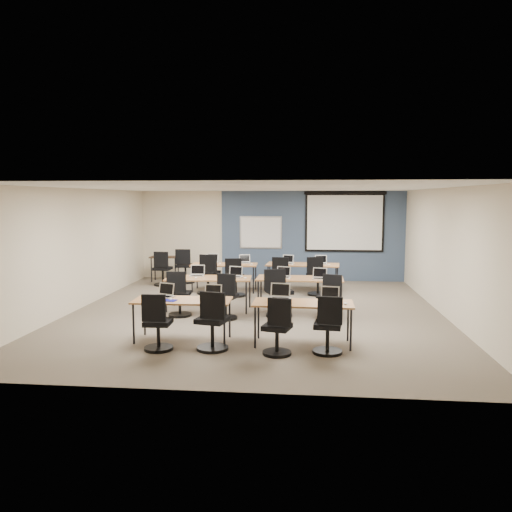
# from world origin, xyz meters

# --- Properties ---
(floor) EXTENTS (8.00, 9.00, 0.02)m
(floor) POSITION_xyz_m (0.00, 0.00, 0.00)
(floor) COLOR #6B6354
(floor) RESTS_ON ground
(ceiling) EXTENTS (8.00, 9.00, 0.02)m
(ceiling) POSITION_xyz_m (0.00, 0.00, 2.70)
(ceiling) COLOR white
(ceiling) RESTS_ON ground
(wall_back) EXTENTS (8.00, 0.04, 2.70)m
(wall_back) POSITION_xyz_m (0.00, 4.50, 1.35)
(wall_back) COLOR beige
(wall_back) RESTS_ON ground
(wall_front) EXTENTS (8.00, 0.04, 2.70)m
(wall_front) POSITION_xyz_m (0.00, -4.50, 1.35)
(wall_front) COLOR beige
(wall_front) RESTS_ON ground
(wall_left) EXTENTS (0.04, 9.00, 2.70)m
(wall_left) POSITION_xyz_m (-4.00, 0.00, 1.35)
(wall_left) COLOR beige
(wall_left) RESTS_ON ground
(wall_right) EXTENTS (0.04, 9.00, 2.70)m
(wall_right) POSITION_xyz_m (4.00, 0.00, 1.35)
(wall_right) COLOR beige
(wall_right) RESTS_ON ground
(blue_accent_panel) EXTENTS (5.50, 0.04, 2.70)m
(blue_accent_panel) POSITION_xyz_m (1.25, 4.47, 1.35)
(blue_accent_panel) COLOR #3D5977
(blue_accent_panel) RESTS_ON wall_back
(whiteboard) EXTENTS (1.28, 0.03, 0.98)m
(whiteboard) POSITION_xyz_m (-0.30, 4.43, 1.45)
(whiteboard) COLOR #AAAEB4
(whiteboard) RESTS_ON wall_back
(projector_screen) EXTENTS (2.40, 0.10, 1.82)m
(projector_screen) POSITION_xyz_m (2.20, 4.41, 1.89)
(projector_screen) COLOR black
(projector_screen) RESTS_ON wall_back
(training_table_front_left) EXTENTS (1.69, 0.70, 0.73)m
(training_table_front_left) POSITION_xyz_m (-1.05, -2.26, 0.68)
(training_table_front_left) COLOR #A3722F
(training_table_front_left) RESTS_ON floor
(training_table_front_right) EXTENTS (1.69, 0.70, 0.73)m
(training_table_front_right) POSITION_xyz_m (1.04, -2.29, 0.68)
(training_table_front_right) COLOR #A87046
(training_table_front_right) RESTS_ON floor
(training_table_mid_left) EXTENTS (1.88, 0.78, 0.73)m
(training_table_mid_left) POSITION_xyz_m (-1.07, 0.17, 0.69)
(training_table_mid_left) COLOR #945630
(training_table_mid_left) RESTS_ON floor
(training_table_mid_right) EXTENTS (1.90, 0.79, 0.73)m
(training_table_mid_right) POSITION_xyz_m (0.95, 0.33, 0.69)
(training_table_mid_right) COLOR olive
(training_table_mid_right) RESTS_ON floor
(training_table_back_left) EXTENTS (1.75, 0.73, 0.73)m
(training_table_back_left) POSITION_xyz_m (-1.10, 2.46, 0.68)
(training_table_back_left) COLOR #976B41
(training_table_back_left) RESTS_ON floor
(training_table_back_right) EXTENTS (1.93, 0.80, 0.73)m
(training_table_back_right) POSITION_xyz_m (0.99, 2.68, 0.69)
(training_table_back_right) COLOR brown
(training_table_back_right) RESTS_ON floor
(laptop_0) EXTENTS (0.31, 0.27, 0.24)m
(laptop_0) POSITION_xyz_m (-1.42, -2.05, 0.79)
(laptop_0) COLOR #AAABB8
(laptop_0) RESTS_ON training_table_front_left
(mouse_0) EXTENTS (0.07, 0.09, 0.03)m
(mouse_0) POSITION_xyz_m (-1.25, -2.30, 0.74)
(mouse_0) COLOR white
(mouse_0) RESTS_ON training_table_front_left
(task_chair_0) EXTENTS (0.48, 0.48, 0.96)m
(task_chair_0) POSITION_xyz_m (-1.32, -2.88, 0.39)
(task_chair_0) COLOR black
(task_chair_0) RESTS_ON floor
(laptop_1) EXTENTS (0.31, 0.26, 0.24)m
(laptop_1) POSITION_xyz_m (-0.55, -2.09, 0.79)
(laptop_1) COLOR #B8B8BA
(laptop_1) RESTS_ON training_table_front_left
(mouse_1) EXTENTS (0.09, 0.11, 0.03)m
(mouse_1) POSITION_xyz_m (-0.34, -2.31, 0.74)
(mouse_1) COLOR white
(mouse_1) RESTS_ON training_table_front_left
(task_chair_1) EXTENTS (0.52, 0.52, 1.00)m
(task_chair_1) POSITION_xyz_m (-0.43, -2.79, 0.41)
(task_chair_1) COLOR black
(task_chair_1) RESTS_ON floor
(laptop_2) EXTENTS (0.35, 0.30, 0.26)m
(laptop_2) POSITION_xyz_m (0.64, -2.02, 0.80)
(laptop_2) COLOR silver
(laptop_2) RESTS_ON training_table_front_right
(mouse_2) EXTENTS (0.07, 0.11, 0.04)m
(mouse_2) POSITION_xyz_m (0.79, -2.26, 0.74)
(mouse_2) COLOR white
(mouse_2) RESTS_ON training_table_front_right
(task_chair_2) EXTENTS (0.47, 0.46, 0.95)m
(task_chair_2) POSITION_xyz_m (0.65, -2.93, 0.39)
(task_chair_2) COLOR black
(task_chair_2) RESTS_ON floor
(laptop_3) EXTENTS (0.32, 0.27, 0.24)m
(laptop_3) POSITION_xyz_m (1.50, -2.11, 0.79)
(laptop_3) COLOR #B5B5B8
(laptop_3) RESTS_ON training_table_front_right
(mouse_3) EXTENTS (0.07, 0.11, 0.04)m
(mouse_3) POSITION_xyz_m (1.74, -2.37, 0.74)
(mouse_3) COLOR white
(mouse_3) RESTS_ON training_table_front_right
(task_chair_3) EXTENTS (0.48, 0.48, 0.96)m
(task_chair_3) POSITION_xyz_m (1.44, -2.79, 0.40)
(task_chair_3) COLOR black
(task_chair_3) RESTS_ON floor
(laptop_4) EXTENTS (0.32, 0.27, 0.24)m
(laptop_4) POSITION_xyz_m (-1.38, 0.38, 0.79)
(laptop_4) COLOR silver
(laptop_4) RESTS_ON training_table_mid_left
(mouse_4) EXTENTS (0.07, 0.10, 0.03)m
(mouse_4) POSITION_xyz_m (-1.33, 0.03, 0.74)
(mouse_4) COLOR white
(mouse_4) RESTS_ON training_table_mid_left
(task_chair_4) EXTENTS (0.49, 0.49, 0.98)m
(task_chair_4) POSITION_xyz_m (-1.57, -0.52, 0.40)
(task_chair_4) COLOR black
(task_chair_4) RESTS_ON floor
(laptop_5) EXTENTS (0.31, 0.26, 0.23)m
(laptop_5) POSITION_xyz_m (-0.49, 0.30, 0.79)
(laptop_5) COLOR #A2A2A8
(laptop_5) RESTS_ON training_table_mid_left
(mouse_5) EXTENTS (0.07, 0.11, 0.04)m
(mouse_5) POSITION_xyz_m (-0.24, 0.10, 0.74)
(mouse_5) COLOR white
(mouse_5) RESTS_ON training_table_mid_left
(task_chair_5) EXTENTS (0.50, 0.49, 0.97)m
(task_chair_5) POSITION_xyz_m (-0.55, -0.69, 0.40)
(task_chair_5) COLOR black
(task_chair_5) RESTS_ON floor
(laptop_6) EXTENTS (0.31, 0.26, 0.24)m
(laptop_6) POSITION_xyz_m (0.58, 0.36, 0.79)
(laptop_6) COLOR #BBBAC6
(laptop_6) RESTS_ON training_table_mid_right
(mouse_6) EXTENTS (0.07, 0.10, 0.03)m
(mouse_6) POSITION_xyz_m (0.71, 0.14, 0.74)
(mouse_6) COLOR white
(mouse_6) RESTS_ON training_table_mid_right
(task_chair_6) EXTENTS (0.58, 0.56, 1.03)m
(task_chair_6) POSITION_xyz_m (0.51, -0.34, 0.43)
(task_chair_6) COLOR black
(task_chair_6) RESTS_ON floor
(laptop_7) EXTENTS (0.31, 0.26, 0.24)m
(laptop_7) POSITION_xyz_m (1.39, 0.23, 0.79)
(laptop_7) COLOR #ACACB6
(laptop_7) RESTS_ON training_table_mid_right
(mouse_7) EXTENTS (0.08, 0.11, 0.04)m
(mouse_7) POSITION_xyz_m (1.68, 0.07, 0.74)
(mouse_7) COLOR white
(mouse_7) RESTS_ON training_table_mid_right
(task_chair_7) EXTENTS (0.49, 0.48, 0.96)m
(task_chair_7) POSITION_xyz_m (1.56, -0.50, 0.40)
(task_chair_7) COLOR black
(task_chair_7) RESTS_ON floor
(laptop_8) EXTENTS (0.32, 0.27, 0.24)m
(laptop_8) POSITION_xyz_m (-1.48, 2.73, 0.79)
(laptop_8) COLOR #BBBBBC
(laptop_8) RESTS_ON training_table_back_left
(mouse_8) EXTENTS (0.07, 0.10, 0.03)m
(mouse_8) POSITION_xyz_m (-1.22, 2.48, 0.74)
(mouse_8) COLOR white
(mouse_8) RESTS_ON training_table_back_left
(task_chair_8) EXTENTS (0.58, 0.58, 1.05)m
(task_chair_8) POSITION_xyz_m (-1.45, 1.99, 0.44)
(task_chair_8) COLOR black
(task_chair_8) RESTS_ON floor
(laptop_9) EXTENTS (0.30, 0.25, 0.23)m
(laptop_9) POSITION_xyz_m (-0.59, 2.71, 0.79)
(laptop_9) COLOR silver
(laptop_9) RESTS_ON training_table_back_left
(mouse_9) EXTENTS (0.08, 0.11, 0.03)m
(mouse_9) POSITION_xyz_m (-0.36, 2.43, 0.74)
(mouse_9) COLOR white
(mouse_9) RESTS_ON training_table_back_left
(task_chair_9) EXTENTS (0.51, 0.51, 0.99)m
(task_chair_9) POSITION_xyz_m (-0.70, 1.74, 0.41)
(task_chair_9) COLOR black
(task_chair_9) RESTS_ON floor
(laptop_10) EXTENTS (0.31, 0.26, 0.23)m
(laptop_10) POSITION_xyz_m (0.59, 2.72, 0.79)
(laptop_10) COLOR #B5B5B6
(laptop_10) RESTS_ON training_table_back_right
(mouse_10) EXTENTS (0.06, 0.10, 0.03)m
(mouse_10) POSITION_xyz_m (0.72, 2.50, 0.74)
(mouse_10) COLOR white
(mouse_10) RESTS_ON training_table_back_right
(task_chair_10) EXTENTS (0.52, 0.52, 1.00)m
(task_chair_10) POSITION_xyz_m (0.42, 2.07, 0.41)
(task_chair_10) COLOR black
(task_chair_10) RESTS_ON floor
(laptop_11) EXTENTS (0.31, 0.26, 0.24)m
(laptop_11) POSITION_xyz_m (1.48, 2.70, 0.79)
(laptop_11) COLOR #BBBBBB
(laptop_11) RESTS_ON training_table_back_right
(mouse_11) EXTENTS (0.09, 0.11, 0.03)m
(mouse_11) POSITION_xyz_m (1.68, 2.53, 0.74)
(mouse_11) COLOR white
(mouse_11) RESTS_ON training_table_back_right
(task_chair_11) EXTENTS (0.56, 0.53, 1.01)m
(task_chair_11) POSITION_xyz_m (1.37, 2.10, 0.42)
(task_chair_11) COLOR black
(task_chair_11) RESTS_ON floor
(blue_mousepad) EXTENTS (0.26, 0.23, 0.01)m
(blue_mousepad) POSITION_xyz_m (-1.25, -2.37, 0.73)
(blue_mousepad) COLOR #0B0C76
(blue_mousepad) RESTS_ON training_table_front_left
(snack_bowl) EXTENTS (0.23, 0.23, 0.05)m
(snack_bowl) POSITION_xyz_m (-0.54, -2.37, 0.76)
(snack_bowl) COLOR brown
(snack_bowl) RESTS_ON training_table_front_left
(snack_plate) EXTENTS (0.21, 0.21, 0.01)m
(snack_plate) POSITION_xyz_m (0.64, -2.33, 0.74)
(snack_plate) COLOR white
(snack_plate) RESTS_ON training_table_front_right
(coffee_cup) EXTENTS (0.06, 0.06, 0.05)m
(coffee_cup) POSITION_xyz_m (0.47, -2.32, 0.77)
(coffee_cup) COLOR white
(coffee_cup) RESTS_ON snack_plate
(utility_table) EXTENTS (0.85, 0.47, 0.75)m
(utility_table) POSITION_xyz_m (-3.13, 3.85, 0.65)
(utility_table) COLOR black
(utility_table) RESTS_ON floor
(spare_chair_a) EXTENTS (0.54, 0.54, 1.02)m
(spare_chair_a) POSITION_xyz_m (-2.46, 3.58, 0.42)
(spare_chair_a) COLOR black
(spare_chair_a) RESTS_ON floor
(spare_chair_b) EXTENTS (0.51, 0.51, 0.99)m
(spare_chair_b) POSITION_xyz_m (-2.99, 3.08, 0.41)
(spare_chair_b) COLOR black
(spare_chair_b) RESTS_ON floor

